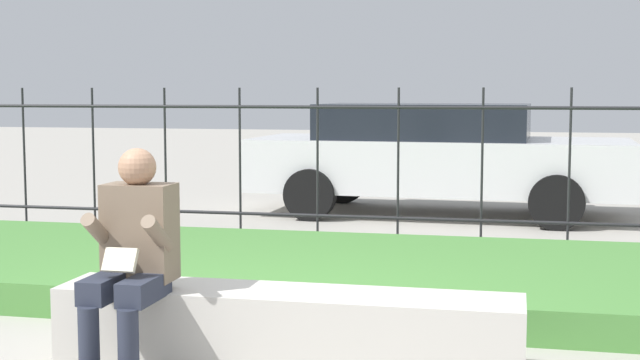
# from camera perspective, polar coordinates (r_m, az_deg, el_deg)

# --- Properties ---
(stone_bench) EXTENTS (2.62, 0.48, 0.44)m
(stone_bench) POSITION_cam_1_polar(r_m,az_deg,el_deg) (5.07, -2.20, -9.81)
(stone_bench) COLOR beige
(stone_bench) RESTS_ON ground_plane
(person_seated_reader) EXTENTS (0.42, 0.73, 1.24)m
(person_seated_reader) POSITION_cam_1_polar(r_m,az_deg,el_deg) (4.97, -11.95, -4.58)
(person_seated_reader) COLOR black
(person_seated_reader) RESTS_ON ground_plane
(grass_berm) EXTENTS (10.01, 2.69, 0.23)m
(grass_berm) POSITION_cam_1_polar(r_m,az_deg,el_deg) (7.08, -0.16, -5.98)
(grass_berm) COLOR #4C893D
(grass_berm) RESTS_ON ground_plane
(iron_fence) EXTENTS (8.01, 0.03, 1.59)m
(iron_fence) POSITION_cam_1_polar(r_m,az_deg,el_deg) (8.72, 2.41, 1.00)
(iron_fence) COLOR #232326
(iron_fence) RESTS_ON ground_plane
(car_parked_center) EXTENTS (4.69, 2.08, 1.39)m
(car_parked_center) POSITION_cam_1_polar(r_m,az_deg,el_deg) (11.23, 7.40, 1.57)
(car_parked_center) COLOR silver
(car_parked_center) RESTS_ON ground_plane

